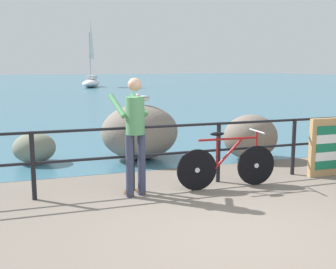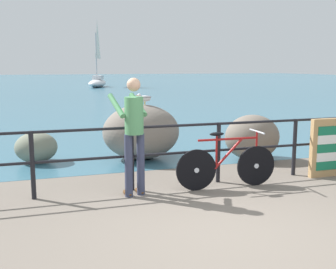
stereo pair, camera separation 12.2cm
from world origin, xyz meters
The scene contains 11 objects.
ground_plane centered at (0.00, 20.00, -0.05)m, with size 120.00×120.00×0.10m, color #6B6056.
sea_surface centered at (0.00, 48.12, 0.00)m, with size 120.00×90.00×0.01m, color #38667A.
promenade_railing centered at (0.00, 2.02, 0.64)m, with size 7.51×0.07×1.02m.
bicycle centered at (0.74, 1.67, 0.39)m, with size 1.70×0.48×0.92m.
person_at_railing centered at (-0.77, 1.74, 0.99)m, with size 0.54×0.67×1.78m.
folded_deckchair_stack centered at (2.82, 1.76, 0.52)m, with size 0.84×0.10×1.04m.
breakwater_boulder_main centered at (-0.05, 4.16, 0.58)m, with size 1.62×1.41×1.15m.
breakwater_boulder_left centered at (-2.18, 4.48, 0.31)m, with size 0.85×0.80×0.62m.
breakwater_boulder_right centered at (2.15, 3.39, 0.47)m, with size 1.17×0.98×0.94m.
seagull centered at (0.03, 4.17, 1.29)m, with size 0.34×0.12×0.23m.
sailboat centered at (3.39, 34.33, 0.71)m, with size 2.77×4.58×6.16m.
Camera 2 is at (-2.14, -4.22, 1.95)m, focal length 44.31 mm.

